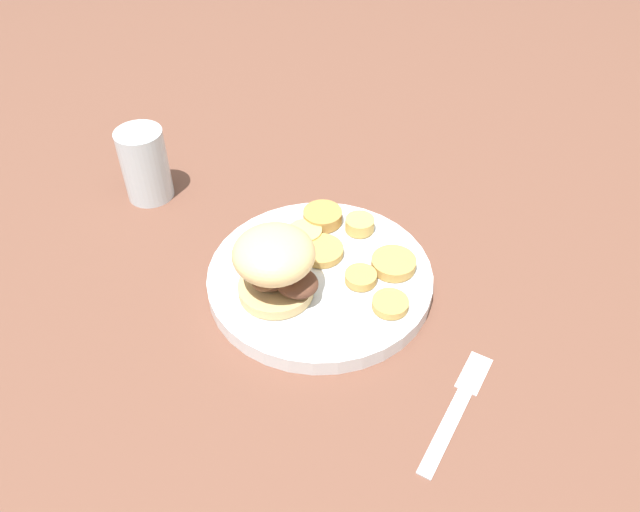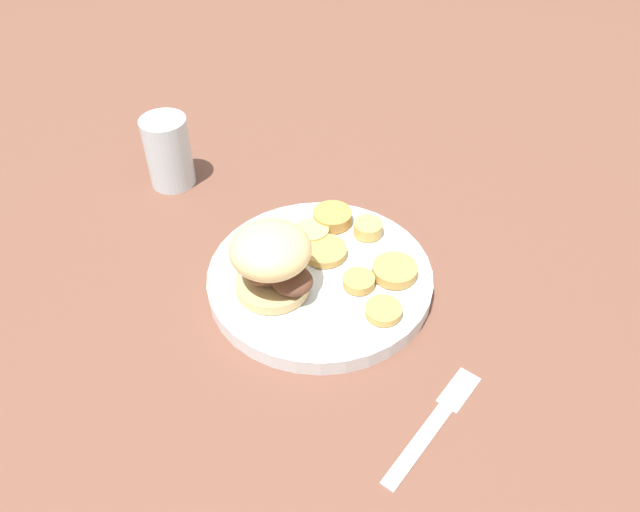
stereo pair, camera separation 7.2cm
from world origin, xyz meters
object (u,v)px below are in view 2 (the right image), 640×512
(dinner_plate, at_px, (320,277))
(drinking_glass, at_px, (168,152))
(sandwich, at_px, (272,260))
(fork, at_px, (434,423))

(dinner_plate, relative_size, drinking_glass, 2.61)
(dinner_plate, distance_m, sandwich, 0.08)
(dinner_plate, distance_m, fork, 0.22)
(dinner_plate, distance_m, drinking_glass, 0.30)
(fork, bearing_deg, dinner_plate, -93.83)
(dinner_plate, height_order, fork, dinner_plate)
(dinner_plate, xyz_separation_m, drinking_glass, (0.06, -0.29, 0.04))
(dinner_plate, bearing_deg, drinking_glass, -78.58)
(sandwich, relative_size, fork, 0.62)
(sandwich, bearing_deg, fork, 100.97)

